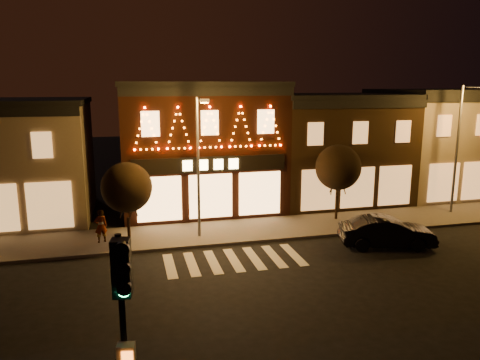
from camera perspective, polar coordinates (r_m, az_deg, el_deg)
name	(u,v)px	position (r m, az deg, el deg)	size (l,w,h in m)	color
ground	(257,297)	(18.39, 2.15, -14.42)	(120.00, 120.00, 0.00)	black
sidewalk_far	(252,230)	(26.02, 1.52, -6.23)	(44.00, 4.00, 0.15)	#47423D
building_pulp	(199,146)	(30.44, -5.09, 4.27)	(10.20, 8.34, 8.30)	#32140B
building_right_a	(332,147)	(33.29, 11.33, 4.03)	(9.20, 8.28, 7.50)	#382513
building_right_b	(441,141)	(37.97, 23.77, 4.42)	(9.20, 8.28, 7.80)	#7F6D5A
traffic_signal_near	(123,309)	(9.72, -14.35, -15.29)	(0.40, 0.54, 5.11)	black
streetlamp_mid	(199,157)	(23.66, -5.13, 2.88)	(0.48, 1.69, 7.37)	#59595E
streetlamp_right	(461,140)	(31.32, 25.83, 4.54)	(0.61, 1.82, 7.94)	#59595E
tree_left	(127,187)	(23.48, -13.93, -0.91)	(2.52, 2.52, 4.22)	black
tree_right	(338,167)	(27.75, 12.14, 1.54)	(2.70, 2.70, 4.52)	black
dark_sedan	(387,232)	(24.54, 17.82, -6.21)	(1.64, 4.71, 1.55)	black
pedestrian	(101,226)	(24.64, -16.95, -5.50)	(0.63, 0.42, 1.73)	gray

